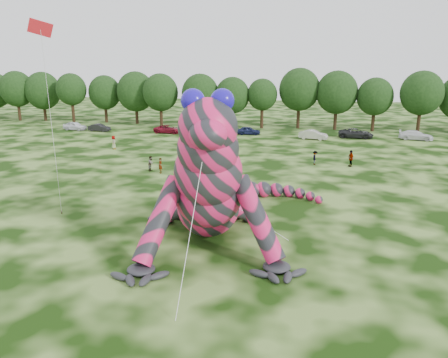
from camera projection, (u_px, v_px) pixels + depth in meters
ground at (110, 273)px, 24.00m from camera, size 240.00×240.00×0.00m
inflatable_gecko at (208, 160)px, 28.95m from camera, size 21.18×23.43×9.94m
flying_kite at (42, 42)px, 27.65m from camera, size 2.37×3.26×14.09m
tree_1 at (17, 96)px, 87.39m from camera, size 6.74×6.07×9.81m
tree_2 at (43, 96)px, 87.00m from camera, size 7.04×6.34×9.64m
tree_3 at (72, 98)px, 83.95m from camera, size 5.81×5.23×9.44m
tree_4 at (105, 99)px, 84.33m from camera, size 6.22×5.60×9.06m
tree_5 at (136, 98)px, 82.65m from camera, size 7.16×6.44×9.80m
tree_6 at (161, 100)px, 79.91m from camera, size 6.52×5.86×9.49m
tree_7 at (200, 100)px, 78.52m from camera, size 6.68×6.01×9.48m
tree_8 at (232, 102)px, 77.57m from camera, size 6.14×5.53×8.94m
tree_9 at (262, 104)px, 76.88m from camera, size 5.27×4.74×8.68m
tree_10 at (299, 98)px, 76.53m from camera, size 7.09×6.38×10.50m
tree_11 at (336, 100)px, 74.93m from camera, size 7.01×6.31×10.07m
tree_12 at (374, 105)px, 73.39m from camera, size 5.99×5.39×8.97m
tree_13 at (421, 102)px, 71.22m from camera, size 6.83×6.15×10.13m
car_0 at (75, 126)px, 75.41m from camera, size 4.51×2.47×1.45m
car_1 at (99, 128)px, 74.07m from camera, size 3.96×1.75×1.26m
car_2 at (168, 129)px, 72.14m from camera, size 4.83×2.39×1.32m
car_3 at (211, 129)px, 72.21m from camera, size 5.17×2.40×1.46m
car_4 at (248, 131)px, 70.69m from camera, size 3.97×1.84×1.32m
car_5 at (313, 135)px, 66.19m from camera, size 4.49×2.32×1.41m
car_6 at (356, 133)px, 67.47m from camera, size 5.44×2.80×1.47m
car_7 at (416, 135)px, 65.75m from camera, size 5.15×2.79×1.42m
spectator_0 at (160, 166)px, 45.71m from camera, size 0.69×0.70×1.63m
spectator_4 at (114, 142)px, 58.74m from camera, size 0.96×1.05×1.79m
spectator_1 at (151, 163)px, 46.75m from camera, size 0.65×0.81×1.61m
spectator_3 at (351, 158)px, 48.67m from camera, size 0.86×1.18×1.85m
spectator_5 at (210, 172)px, 42.59m from camera, size 1.11×1.81×1.86m
spectator_2 at (315, 158)px, 49.65m from camera, size 0.65×1.06×1.59m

